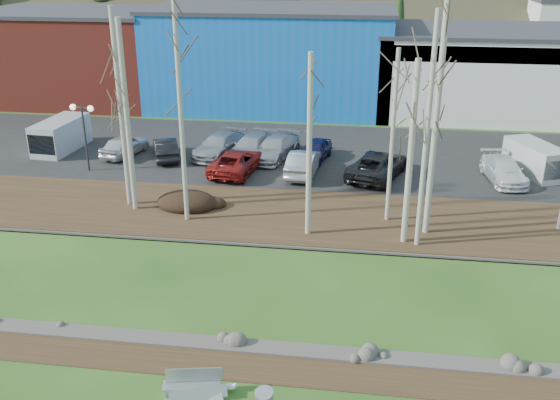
# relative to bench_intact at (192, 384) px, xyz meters

# --- Properties ---
(dirt_strip) EXTENTS (80.00, 1.80, 0.03)m
(dirt_strip) POSITION_rel_bench_intact_xyz_m (2.73, 1.71, -0.43)
(dirt_strip) COLOR #382616
(dirt_strip) RESTS_ON ground
(near_bank_rocks) EXTENTS (80.00, 0.80, 0.50)m
(near_bank_rocks) POSITION_rel_bench_intact_xyz_m (2.73, 2.71, -0.44)
(near_bank_rocks) COLOR #47423D
(near_bank_rocks) RESTS_ON ground
(river) EXTENTS (80.00, 8.00, 0.90)m
(river) POSITION_rel_bench_intact_xyz_m (2.73, 6.81, -0.44)
(river) COLOR #101D31
(river) RESTS_ON ground
(far_bank_rocks) EXTENTS (80.00, 0.80, 0.46)m
(far_bank_rocks) POSITION_rel_bench_intact_xyz_m (2.73, 10.91, -0.44)
(far_bank_rocks) COLOR #47423D
(far_bank_rocks) RESTS_ON ground
(far_bank) EXTENTS (80.00, 7.00, 0.15)m
(far_bank) POSITION_rel_bench_intact_xyz_m (2.73, 14.11, -0.37)
(far_bank) COLOR #382616
(far_bank) RESTS_ON ground
(parking_lot) EXTENTS (80.00, 14.00, 0.14)m
(parking_lot) POSITION_rel_bench_intact_xyz_m (2.73, 24.61, -0.37)
(parking_lot) COLOR black
(parking_lot) RESTS_ON ground
(building_brick) EXTENTS (16.32, 12.24, 7.80)m
(building_brick) POSITION_rel_bench_intact_xyz_m (-21.27, 38.61, 3.46)
(building_brick) COLOR #9B3226
(building_brick) RESTS_ON ground
(building_blue) EXTENTS (20.40, 12.24, 8.30)m
(building_blue) POSITION_rel_bench_intact_xyz_m (-3.27, 38.61, 3.71)
(building_blue) COLOR blue
(building_blue) RESTS_ON ground
(building_white) EXTENTS (18.36, 12.24, 6.80)m
(building_white) POSITION_rel_bench_intact_xyz_m (14.73, 38.59, 2.97)
(building_white) COLOR white
(building_white) RESTS_ON ground
(bench_intact) EXTENTS (1.84, 0.86, 0.89)m
(bench_intact) POSITION_rel_bench_intact_xyz_m (0.00, 0.00, 0.00)
(bench_intact) COLOR #AEB2B4
(bench_intact) RESTS_ON ground
(seagull) EXTENTS (0.46, 0.21, 0.33)m
(seagull) POSITION_rel_bench_intact_xyz_m (1.13, 0.36, -0.26)
(seagull) COLOR gold
(seagull) RESTS_ON ground
(dirt_mound) EXTENTS (3.22, 2.27, 0.63)m
(dirt_mound) POSITION_rel_bench_intact_xyz_m (-4.27, 14.39, 0.02)
(dirt_mound) COLOR black
(dirt_mound) RESTS_ON far_bank
(birch_0) EXTENTS (0.27, 0.27, 10.25)m
(birch_0) POSITION_rel_bench_intact_xyz_m (-7.44, 14.40, 4.83)
(birch_0) COLOR beige
(birch_0) RESTS_ON far_bank
(birch_1) EXTENTS (0.23, 0.23, 11.30)m
(birch_1) POSITION_rel_bench_intact_xyz_m (-3.82, 12.84, 5.36)
(birch_1) COLOR beige
(birch_1) RESTS_ON far_bank
(birch_2) EXTENTS (0.28, 0.28, 9.77)m
(birch_2) POSITION_rel_bench_intact_xyz_m (-6.91, 13.81, 4.59)
(birch_2) COLOR beige
(birch_2) RESTS_ON far_bank
(birch_3) EXTENTS (0.25, 0.25, 8.64)m
(birch_3) POSITION_rel_bench_intact_xyz_m (2.42, 12.02, 4.03)
(birch_3) COLOR beige
(birch_3) RESTS_ON far_bank
(birch_4) EXTENTS (0.21, 0.21, 8.57)m
(birch_4) POSITION_rel_bench_intact_xyz_m (6.23, 14.20, 3.99)
(birch_4) COLOR beige
(birch_4) RESTS_ON far_bank
(birch_5) EXTENTS (0.23, 0.23, 10.56)m
(birch_5) POSITION_rel_bench_intact_xyz_m (7.57, 11.51, 4.99)
(birch_5) COLOR beige
(birch_5) RESTS_ON far_bank
(birch_6) EXTENTS (0.28, 0.28, 11.58)m
(birch_6) POSITION_rel_bench_intact_xyz_m (8.07, 12.95, 5.50)
(birch_6) COLOR beige
(birch_6) RESTS_ON far_bank
(birch_7) EXTENTS (0.28, 0.28, 8.51)m
(birch_7) POSITION_rel_bench_intact_xyz_m (6.97, 11.76, 3.96)
(birch_7) COLOR beige
(birch_7) RESTS_ON far_bank
(street_lamp) EXTENTS (1.56, 0.57, 4.12)m
(street_lamp) POSITION_rel_bench_intact_xyz_m (-11.88, 19.19, 2.94)
(street_lamp) COLOR #262628
(street_lamp) RESTS_ON parking_lot
(car_0) EXTENTS (2.49, 4.32, 1.38)m
(car_0) POSITION_rel_bench_intact_xyz_m (-10.76, 22.38, 0.39)
(car_0) COLOR silver
(car_0) RESTS_ON parking_lot
(car_1) EXTENTS (2.87, 4.33, 1.35)m
(car_1) POSITION_rel_bench_intact_xyz_m (-7.88, 22.15, 0.37)
(car_1) COLOR black
(car_1) RESTS_ON parking_lot
(car_2) EXTENTS (3.04, 5.31, 1.40)m
(car_2) POSITION_rel_bench_intact_xyz_m (-2.73, 20.11, 0.39)
(car_2) COLOR maroon
(car_2) RESTS_ON parking_lot
(car_3) EXTENTS (3.30, 5.27, 1.42)m
(car_3) POSITION_rel_bench_intact_xyz_m (-2.37, 23.11, 0.41)
(car_3) COLOR #A2A5AA
(car_3) RESTS_ON parking_lot
(car_4) EXTENTS (2.32, 4.11, 1.32)m
(car_4) POSITION_rel_bench_intact_xyz_m (1.77, 23.11, 0.35)
(car_4) COLOR #181745
(car_4) RESTS_ON parking_lot
(car_5) EXTENTS (1.84, 4.60, 1.49)m
(car_5) POSITION_rel_bench_intact_xyz_m (1.32, 20.28, 0.44)
(car_5) COLOR #A6A6A8
(car_5) RESTS_ON parking_lot
(car_6) EXTENTS (4.11, 6.00, 1.53)m
(car_6) POSITION_rel_bench_intact_xyz_m (5.75, 20.46, 0.46)
(car_6) COLOR black
(car_6) RESTS_ON parking_lot
(car_7) EXTENTS (2.43, 4.79, 1.33)m
(car_7) POSITION_rel_bench_intact_xyz_m (13.10, 20.85, 0.36)
(car_7) COLOR white
(car_7) RESTS_ON parking_lot
(car_8) EXTENTS (3.30, 5.27, 1.42)m
(car_8) POSITION_rel_bench_intact_xyz_m (-0.80, 23.11, 0.41)
(car_8) COLOR #A2A5AA
(car_8) RESTS_ON parking_lot
(car_9) EXTENTS (3.30, 5.27, 1.42)m
(car_9) POSITION_rel_bench_intact_xyz_m (-4.55, 23.11, 0.41)
(car_9) COLOR #A2A5AA
(car_9) RESTS_ON parking_lot
(van_white) EXTENTS (3.25, 4.61, 1.86)m
(van_white) POSITION_rel_bench_intact_xyz_m (15.25, 22.23, 0.63)
(van_white) COLOR silver
(van_white) RESTS_ON parking_lot
(van_grey) EXTENTS (2.33, 4.86, 2.07)m
(van_grey) POSITION_rel_bench_intact_xyz_m (-15.45, 22.75, 0.73)
(van_grey) COLOR silver
(van_grey) RESTS_ON parking_lot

